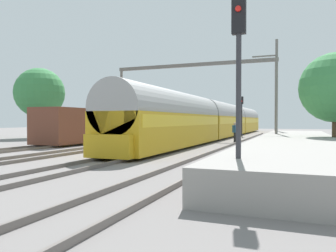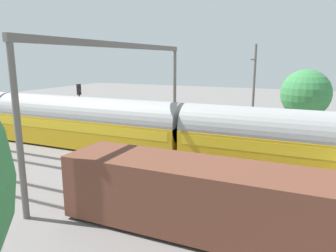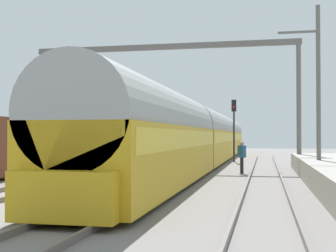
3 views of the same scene
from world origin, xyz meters
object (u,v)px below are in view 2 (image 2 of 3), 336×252
person_crossing (206,137)px  railway_signal_far (80,104)px  passenger_train (86,123)px  freight_car (220,201)px  catenary_gantry (124,74)px

person_crossing → railway_signal_far: bearing=-42.9°
passenger_train → freight_car: bearing=-123.1°
passenger_train → person_crossing: (3.03, -8.84, -0.94)m
catenary_gantry → freight_car: bearing=-128.0°
passenger_train → railway_signal_far: (1.92, 2.09, 1.09)m
railway_signal_far → person_crossing: bearing=-84.2°
freight_car → person_crossing: freight_car is taller
freight_car → catenary_gantry: bearing=52.0°
person_crossing → railway_signal_far: (-1.11, 10.93, 2.03)m
person_crossing → railway_signal_far: 11.17m
passenger_train → railway_signal_far: bearing=47.5°
passenger_train → catenary_gantry: bearing=-113.4°
freight_car → catenary_gantry: 11.24m
person_crossing → freight_car: bearing=61.2°
freight_car → railway_signal_far: 18.40m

